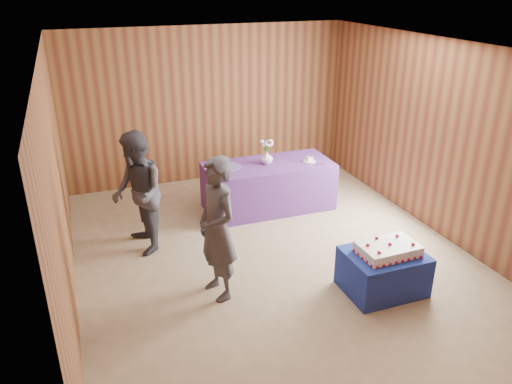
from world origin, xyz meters
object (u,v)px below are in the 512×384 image
vase (267,158)px  guest_left (217,229)px  cake_table (383,272)px  serving_table (268,186)px  sheet_cake (388,249)px  guest_right (138,194)px

vase → guest_left: 2.45m
cake_table → guest_left: 2.02m
serving_table → guest_left: guest_left is taller
serving_table → vase: bearing=130.0°
vase → cake_table: bearing=-80.6°
cake_table → vase: vase is taller
serving_table → sheet_cake: 2.66m
cake_table → guest_right: size_ratio=0.54×
cake_table → serving_table: 2.63m
serving_table → guest_right: bearing=-162.3°
cake_table → sheet_cake: sheet_cake is taller
serving_table → guest_right: size_ratio=1.21×
sheet_cake → guest_right: size_ratio=0.43×
serving_table → guest_right: 2.24m
sheet_cake → guest_left: (-1.85, 0.63, 0.29)m
cake_table → vase: bearing=99.6°
serving_table → guest_right: guest_right is taller
sheet_cake → guest_left: bearing=159.8°
serving_table → vase: 0.47m
cake_table → vase: 2.73m
sheet_cake → guest_left: 1.97m
guest_left → sheet_cake: bearing=58.8°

